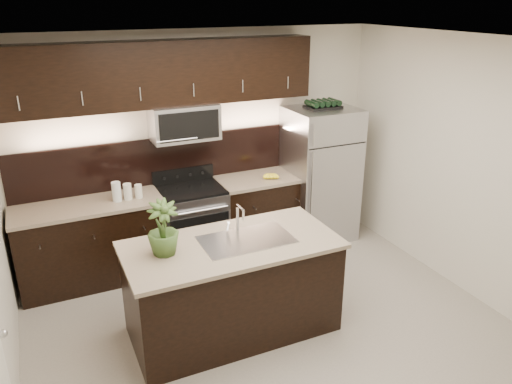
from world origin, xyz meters
TOP-DOWN VIEW (x-y plane):
  - ground at (0.00, 0.00)m, footprint 4.50×4.50m
  - room_walls at (-0.11, -0.04)m, footprint 4.52×4.02m
  - counter_run at (-0.46, 1.69)m, footprint 3.51×0.65m
  - upper_fixtures at (-0.43, 1.84)m, footprint 3.49×0.40m
  - island at (-0.34, 0.19)m, footprint 1.96×0.96m
  - sink_faucet at (-0.19, 0.20)m, footprint 0.84×0.50m
  - refrigerator at (1.48, 1.63)m, footprint 0.84×0.76m
  - wine_rack at (1.48, 1.63)m, footprint 0.43×0.27m
  - plant at (-0.94, 0.25)m, footprint 0.29×0.29m
  - canisters at (-1.01, 1.64)m, footprint 0.33×0.10m
  - french_press at (1.17, 1.64)m, footprint 0.11×0.11m
  - bananas at (0.70, 1.61)m, footprint 0.24×0.22m

SIDE VIEW (x-z plane):
  - ground at x=0.00m, z-range 0.00..0.00m
  - counter_run at x=-0.46m, z-range 0.00..0.94m
  - island at x=-0.34m, z-range 0.00..0.94m
  - refrigerator at x=1.48m, z-range 0.00..1.74m
  - sink_faucet at x=-0.19m, z-range 0.81..1.10m
  - bananas at x=0.70m, z-range 0.94..1.00m
  - canisters at x=-1.01m, z-range 0.93..1.14m
  - french_press at x=1.17m, z-range 0.90..1.22m
  - plant at x=-0.94m, z-range 0.94..1.43m
  - room_walls at x=-0.11m, z-range 0.34..3.05m
  - wine_rack at x=1.48m, z-range 1.74..1.84m
  - upper_fixtures at x=-0.43m, z-range 1.31..2.97m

